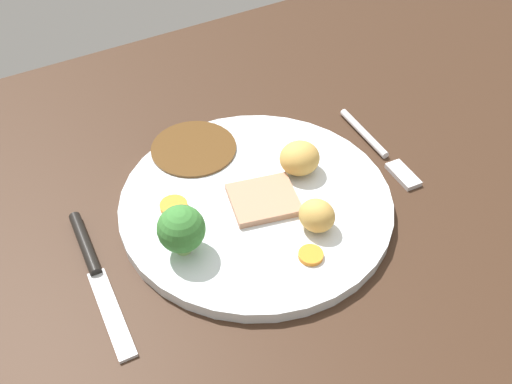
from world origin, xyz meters
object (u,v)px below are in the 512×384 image
at_px(roast_potato_right, 317,216).
at_px(knife, 94,267).
at_px(meat_slice_main, 264,199).
at_px(fork, 379,149).
at_px(dinner_plate, 256,203).
at_px(carrot_coin_front, 174,206).
at_px(carrot_coin_back, 311,255).
at_px(roast_potato_left, 300,158).
at_px(broccoli_floret, 180,227).

distance_m(roast_potato_right, knife, 0.23).
xyz_separation_m(meat_slice_main, fork, (-0.17, -0.02, -0.01)).
height_order(dinner_plate, fork, dinner_plate).
height_order(meat_slice_main, carrot_coin_front, meat_slice_main).
height_order(roast_potato_right, carrot_coin_back, roast_potato_right).
distance_m(roast_potato_right, carrot_coin_front, 0.15).
height_order(dinner_plate, roast_potato_right, roast_potato_right).
relative_size(carrot_coin_front, carrot_coin_back, 1.18).
bearing_deg(dinner_plate, roast_potato_left, -167.08).
height_order(dinner_plate, knife, dinner_plate).
relative_size(meat_slice_main, carrot_coin_back, 2.81).
xyz_separation_m(meat_slice_main, carrot_coin_back, (-0.00, 0.09, -0.00)).
xyz_separation_m(dinner_plate, fork, (-0.17, -0.01, -0.00)).
distance_m(meat_slice_main, knife, 0.19).
xyz_separation_m(meat_slice_main, knife, (0.19, -0.01, -0.01)).
bearing_deg(fork, broccoli_floret, -79.81).
bearing_deg(broccoli_floret, carrot_coin_back, 144.77).
xyz_separation_m(roast_potato_right, broccoli_floret, (0.13, -0.04, 0.01)).
distance_m(dinner_plate, roast_potato_right, 0.08).
bearing_deg(roast_potato_left, carrot_coin_back, 62.54).
bearing_deg(carrot_coin_front, meat_slice_main, 155.26).
bearing_deg(broccoli_floret, roast_potato_right, 161.53).
distance_m(roast_potato_right, broccoli_floret, 0.14).
relative_size(dinner_plate, roast_potato_right, 7.79).
distance_m(broccoli_floret, fork, 0.28).
bearing_deg(roast_potato_right, carrot_coin_back, 48.88).
bearing_deg(carrot_coin_front, fork, 174.58).
relative_size(dinner_plate, fork, 1.92).
xyz_separation_m(carrot_coin_front, knife, (0.10, 0.03, -0.01)).
distance_m(meat_slice_main, roast_potato_right, 0.07).
relative_size(roast_potato_left, roast_potato_right, 1.19).
bearing_deg(broccoli_floret, meat_slice_main, -172.16).
xyz_separation_m(roast_potato_right, carrot_coin_front, (0.12, -0.10, -0.01)).
relative_size(dinner_plate, carrot_coin_back, 11.87).
height_order(carrot_coin_back, fork, carrot_coin_back).
xyz_separation_m(carrot_coin_front, carrot_coin_back, (-0.09, 0.13, -0.00)).
bearing_deg(roast_potato_left, fork, 176.01).
distance_m(dinner_plate, roast_potato_left, 0.07).
height_order(carrot_coin_back, broccoli_floret, broccoli_floret).
height_order(dinner_plate, carrot_coin_back, carrot_coin_back).
height_order(carrot_coin_front, knife, carrot_coin_front).
distance_m(roast_potato_left, knife, 0.25).
xyz_separation_m(roast_potato_left, fork, (-0.11, 0.01, -0.03)).
bearing_deg(dinner_plate, fork, -177.71).
distance_m(meat_slice_main, carrot_coin_back, 0.09).
distance_m(dinner_plate, carrot_coin_back, 0.10).
bearing_deg(carrot_coin_back, roast_potato_right, -131.12).
xyz_separation_m(dinner_plate, roast_potato_left, (-0.06, -0.01, 0.03)).
relative_size(dinner_plate, meat_slice_main, 4.22).
distance_m(dinner_plate, knife, 0.18).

